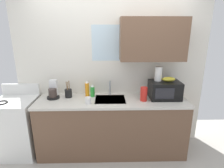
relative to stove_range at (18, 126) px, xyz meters
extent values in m
cube|color=silver|center=(1.49, 0.35, 0.79)|extent=(3.07, 0.10, 2.50)
cube|color=brown|center=(2.10, 0.14, 1.33)|extent=(0.96, 0.32, 0.62)
cube|color=silver|center=(1.47, 0.31, 1.27)|extent=(0.56, 0.02, 0.55)
cube|color=brown|center=(1.49, 0.00, -0.03)|extent=(2.27, 0.60, 0.86)
cube|color=beige|center=(1.49, 0.00, 0.42)|extent=(2.30, 0.63, 0.03)
cube|color=#9EA0A5|center=(1.47, 0.02, 0.37)|extent=(0.46, 0.38, 0.14)
cylinder|color=#B2B5BA|center=(1.47, 0.24, 0.56)|extent=(0.03, 0.03, 0.23)
cube|color=white|center=(0.00, 0.00, -0.01)|extent=(0.60, 0.60, 0.90)
torus|color=black|center=(-0.12, -0.10, 0.45)|extent=(0.17, 0.17, 0.02)
cube|color=white|center=(0.00, 0.28, 0.53)|extent=(0.60, 0.04, 0.18)
cube|color=black|center=(2.31, 0.05, 0.58)|extent=(0.46, 0.34, 0.27)
cube|color=black|center=(2.26, -0.13, 0.58)|extent=(0.28, 0.01, 0.17)
ellipsoid|color=gold|center=(2.36, 0.05, 0.75)|extent=(0.20, 0.11, 0.07)
cylinder|color=white|center=(2.21, 0.10, 0.82)|extent=(0.11, 0.11, 0.22)
cylinder|color=black|center=(0.58, 0.08, 0.46)|extent=(0.19, 0.19, 0.03)
cylinder|color=#3F332D|center=(0.58, 0.07, 0.54)|extent=(0.12, 0.12, 0.13)
cube|color=silver|center=(0.58, 0.15, 0.59)|extent=(0.11, 0.09, 0.26)
cylinder|color=green|center=(1.19, 0.14, 0.52)|extent=(0.07, 0.07, 0.16)
cone|color=white|center=(1.19, 0.14, 0.62)|extent=(0.05, 0.05, 0.04)
cylinder|color=orange|center=(1.10, 0.16, 0.55)|extent=(0.06, 0.06, 0.22)
cone|color=white|center=(1.10, 0.16, 0.68)|extent=(0.05, 0.05, 0.04)
cylinder|color=red|center=(1.97, -0.05, 0.55)|extent=(0.10, 0.10, 0.21)
cylinder|color=white|center=(1.15, -0.14, 0.49)|extent=(0.08, 0.08, 0.09)
cylinder|color=black|center=(0.81, 0.12, 0.51)|extent=(0.11, 0.11, 0.13)
cylinder|color=olive|center=(0.80, 0.12, 0.59)|extent=(0.03, 0.02, 0.22)
cylinder|color=olive|center=(0.83, 0.13, 0.60)|extent=(0.01, 0.02, 0.23)
cylinder|color=olive|center=(0.81, 0.10, 0.59)|extent=(0.02, 0.02, 0.22)
camera|label=1|loc=(1.43, -2.59, 1.47)|focal=29.06mm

